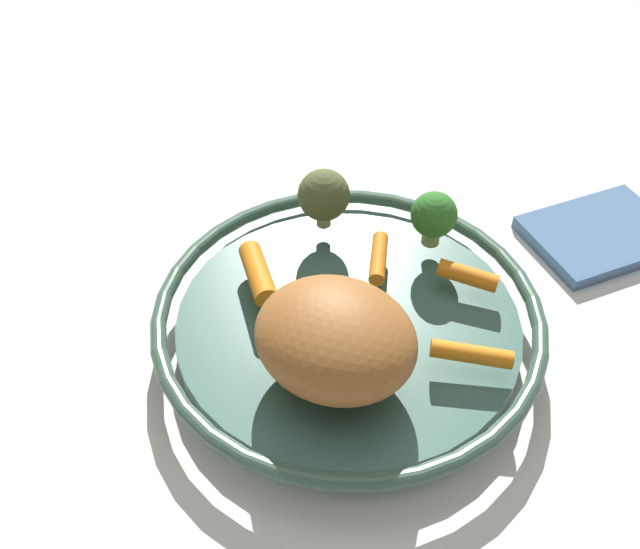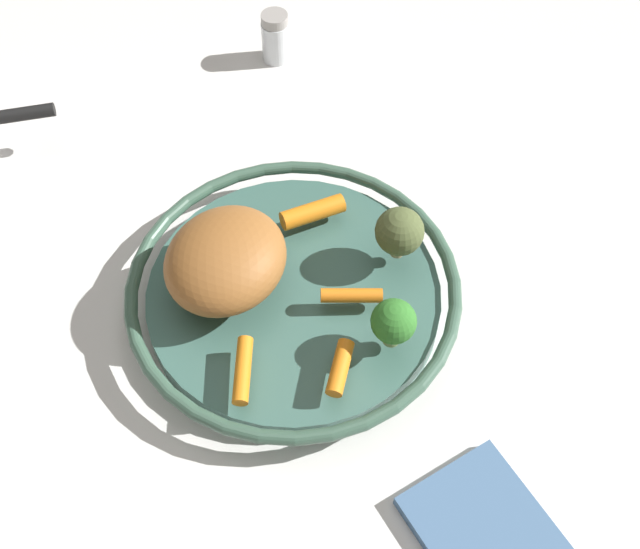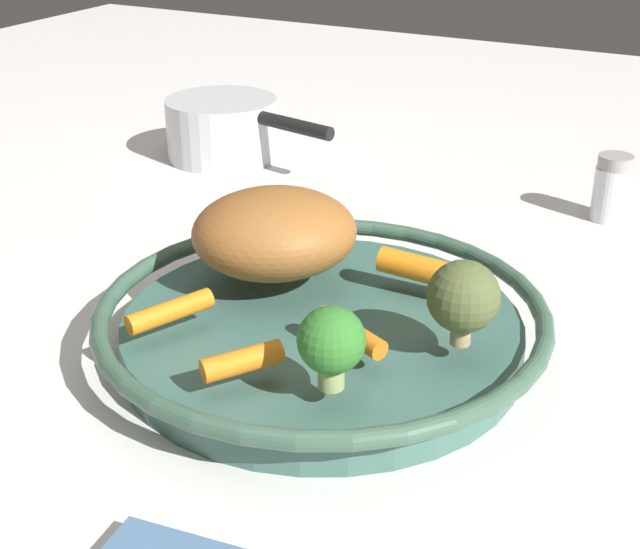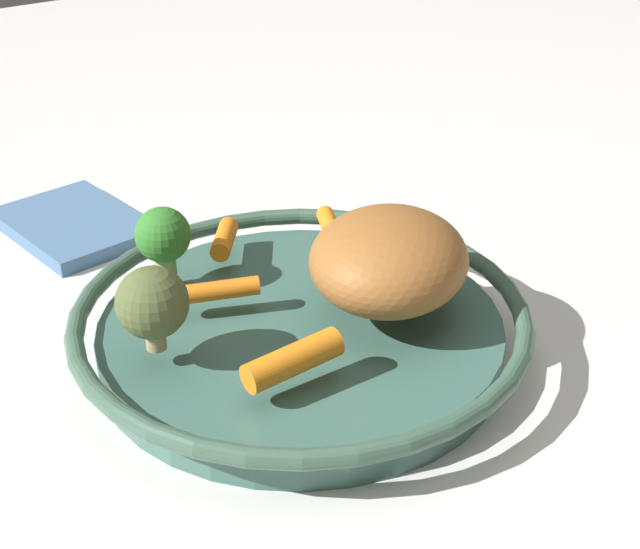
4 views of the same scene
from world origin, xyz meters
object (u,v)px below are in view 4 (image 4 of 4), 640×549
Objects in this scene: serving_bowl at (301,329)px; baby_carrot_near_rim at (219,290)px; broccoli_floret_edge at (152,304)px; baby_carrot_right at (225,239)px; dish_towel at (74,225)px; baby_carrot_left at (331,229)px; broccoli_floret_small at (163,236)px; baby_carrot_center at (293,360)px; roast_chicken_piece at (389,260)px.

baby_carrot_near_rim reaches higher than serving_bowl.
serving_bowl is at bearing 84.86° from broccoli_floret_edge.
dish_towel is (-0.19, -0.06, -0.05)m from baby_carrot_right.
baby_carrot_right is 0.82× the size of baby_carrot_left.
serving_bowl is at bearing -47.36° from baby_carrot_left.
broccoli_floret_small is (-0.02, -0.14, 0.03)m from baby_carrot_left.
serving_bowl is 5.60× the size of broccoli_floret_edge.
serving_bowl is 0.07m from baby_carrot_near_rim.
broccoli_floret_edge is (0.10, -0.11, 0.03)m from baby_carrot_right.
baby_carrot_left is at bearing 132.64° from serving_bowl.
serving_bowl is 0.09m from baby_carrot_center.
broccoli_floret_small is at bearing 0.14° from dish_towel.
baby_carrot_near_rim reaches higher than dish_towel.
broccoli_floret_edge is (0.03, -0.07, 0.03)m from baby_carrot_near_rim.
roast_chicken_piece is at bearing -13.22° from baby_carrot_left.
baby_carrot_left is 1.17× the size of broccoli_floret_small.
baby_carrot_near_rim is (-0.04, -0.04, 0.03)m from serving_bowl.
roast_chicken_piece is at bearing 54.59° from baby_carrot_near_rim.
broccoli_floret_small is (-0.17, -0.01, 0.02)m from baby_carrot_center.
baby_carrot_right is (-0.11, 0.00, 0.03)m from serving_bowl.
broccoli_floret_edge reaches higher than dish_towel.
broccoli_floret_edge is at bearing -30.59° from broccoli_floret_small.
baby_carrot_near_rim is at bearing -133.85° from serving_bowl.
dish_towel is (-0.25, -0.02, -0.04)m from baby_carrot_near_rim.
broccoli_floret_small reaches higher than dish_towel.
roast_chicken_piece reaches higher than baby_carrot_right.
baby_carrot_right reaches higher than baby_carrot_near_rim.
broccoli_floret_edge is (-0.04, -0.17, 0.00)m from roast_chicken_piece.
baby_carrot_near_rim is at bearing -75.25° from baby_carrot_left.
baby_carrot_center is at bearing -43.01° from baby_carrot_left.
broccoli_floret_edge is (-0.01, -0.11, 0.06)m from serving_bowl.
broccoli_floret_small is (0.01, -0.06, 0.02)m from baby_carrot_right.
baby_carrot_left is (-0.03, 0.13, 0.00)m from baby_carrot_near_rim.
dish_towel is (-0.30, -0.06, -0.02)m from serving_bowl.
baby_carrot_right is 0.97× the size of broccoli_floret_small.
serving_bowl is 0.30m from dish_towel.
baby_carrot_left is (0.03, 0.08, -0.00)m from baby_carrot_right.
broccoli_floret_edge is at bearing -103.27° from roast_chicken_piece.
roast_chicken_piece is 0.13m from baby_carrot_near_rim.
dish_towel is at bearing -160.20° from roast_chicken_piece.
serving_bowl is at bearing -117.42° from roast_chicken_piece.
roast_chicken_piece is 0.18m from broccoli_floret_small.
broccoli_floret_small reaches higher than baby_carrot_right.
baby_carrot_center is 0.37m from dish_towel.
broccoli_floret_edge is (0.09, -0.05, 0.00)m from broccoli_floret_small.
baby_carrot_left is 1.07× the size of broccoli_floret_edge.
baby_carrot_near_rim is at bearing 176.15° from baby_carrot_center.
dish_towel is (-0.22, -0.14, -0.04)m from baby_carrot_left.
roast_chicken_piece reaches higher than serving_bowl.
broccoli_floret_small is 0.10m from broccoli_floret_edge.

